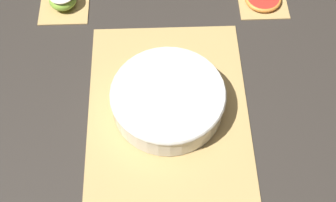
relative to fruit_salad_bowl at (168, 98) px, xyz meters
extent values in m
plane|color=#2D2823|center=(0.00, 0.00, -0.04)|extent=(6.00, 6.00, 0.00)
cube|color=tan|center=(0.00, 0.00, -0.04)|extent=(0.49, 0.37, 0.01)
cube|color=#4C381E|center=(-0.18, 0.00, -0.04)|extent=(0.01, 0.36, 0.00)
cube|color=#4C381E|center=(-0.12, 0.00, -0.04)|extent=(0.01, 0.36, 0.00)
cube|color=#4C381E|center=(-0.06, 0.00, -0.04)|extent=(0.01, 0.36, 0.00)
cube|color=#4C381E|center=(0.00, 0.00, -0.04)|extent=(0.01, 0.36, 0.00)
cube|color=#4C381E|center=(0.06, 0.00, -0.04)|extent=(0.01, 0.36, 0.00)
cube|color=#4C381E|center=(0.12, 0.00, -0.04)|extent=(0.01, 0.36, 0.00)
cube|color=#4C381E|center=(0.18, 0.00, -0.04)|extent=(0.01, 0.36, 0.00)
cube|color=tan|center=(-0.33, -0.27, -0.04)|extent=(0.13, 0.13, 0.01)
cube|color=#4C381E|center=(-0.34, -0.27, -0.04)|extent=(0.00, 0.13, 0.00)
cube|color=#4C381E|center=(-0.32, -0.27, -0.04)|extent=(0.00, 0.13, 0.00)
cube|color=#4C381E|center=(-0.29, -0.27, -0.04)|extent=(0.00, 0.13, 0.00)
cube|color=tan|center=(-0.33, 0.27, -0.04)|extent=(0.13, 0.13, 0.01)
cube|color=#4C381E|center=(-0.33, 0.27, -0.04)|extent=(0.00, 0.13, 0.00)
cube|color=#4C381E|center=(-0.30, 0.27, -0.04)|extent=(0.00, 0.13, 0.00)
cylinder|color=silver|center=(0.00, 0.00, 0.00)|extent=(0.25, 0.25, 0.06)
torus|color=silver|center=(0.00, 0.00, 0.02)|extent=(0.26, 0.26, 0.01)
cylinder|color=#F7EFC6|center=(0.04, -0.08, -0.01)|extent=(0.03, 0.03, 0.01)
cylinder|color=#F7EFC6|center=(0.07, -0.04, 0.02)|extent=(0.03, 0.03, 0.01)
cylinder|color=#F7EFC6|center=(-0.09, 0.02, -0.02)|extent=(0.02, 0.02, 0.01)
cylinder|color=#F7EFC6|center=(0.05, -0.05, -0.01)|extent=(0.02, 0.02, 0.01)
cylinder|color=#F7EFC6|center=(-0.01, 0.10, 0.01)|extent=(0.03, 0.03, 0.01)
cylinder|color=#F7EFC6|center=(-0.01, 0.00, 0.02)|extent=(0.03, 0.03, 0.01)
cylinder|color=#F7EFC6|center=(-0.06, 0.06, -0.02)|extent=(0.02, 0.02, 0.01)
cylinder|color=#F7EFC6|center=(-0.10, 0.00, -0.01)|extent=(0.02, 0.02, 0.01)
cube|color=beige|center=(0.03, -0.03, -0.02)|extent=(0.03, 0.03, 0.03)
cube|color=beige|center=(0.02, 0.01, 0.00)|extent=(0.02, 0.02, 0.02)
cube|color=beige|center=(-0.07, -0.03, -0.02)|extent=(0.03, 0.03, 0.03)
cube|color=beige|center=(-0.07, 0.03, 0.00)|extent=(0.03, 0.03, 0.03)
cube|color=beige|center=(0.00, 0.06, 0.00)|extent=(0.03, 0.03, 0.03)
cube|color=beige|center=(-0.04, -0.03, -0.02)|extent=(0.02, 0.02, 0.02)
cube|color=beige|center=(-0.03, 0.05, -0.02)|extent=(0.03, 0.03, 0.03)
cube|color=beige|center=(-0.02, -0.07, 0.01)|extent=(0.02, 0.02, 0.02)
cube|color=beige|center=(0.06, -0.01, 0.00)|extent=(0.03, 0.03, 0.03)
cube|color=beige|center=(0.07, 0.02, -0.02)|extent=(0.03, 0.03, 0.03)
cube|color=beige|center=(-0.05, -0.07, -0.01)|extent=(0.02, 0.02, 0.02)
ellipsoid|color=red|center=(0.02, 0.07, 0.02)|extent=(0.03, 0.02, 0.01)
ellipsoid|color=#F9A338|center=(0.08, -0.05, -0.02)|extent=(0.03, 0.02, 0.01)
ellipsoid|color=#F9A338|center=(-0.05, 0.00, -0.02)|extent=(0.03, 0.02, 0.01)
ellipsoid|color=red|center=(-0.05, 0.01, 0.02)|extent=(0.03, 0.01, 0.01)
ellipsoid|color=#F9A338|center=(0.08, -0.06, 0.01)|extent=(0.03, 0.01, 0.01)
ellipsoid|color=red|center=(0.01, -0.09, 0.02)|extent=(0.02, 0.01, 0.01)
ellipsoid|color=#7FAD38|center=(-0.33, -0.27, -0.02)|extent=(0.07, 0.07, 0.04)
camera|label=1|loc=(0.57, -0.02, 0.88)|focal=50.00mm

